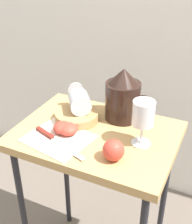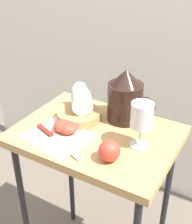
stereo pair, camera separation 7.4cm
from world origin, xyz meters
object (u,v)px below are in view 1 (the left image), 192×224
apple_whole (113,150)px  knife (52,138)px  basket_tray (77,116)px  table (96,152)px  pitcher (123,99)px  apple_half_left (68,129)px  wine_glass_upright (143,117)px  apple_half_right (63,127)px  wine_glass_tipped_near (79,101)px

apple_whole → knife: (-0.22, 0.01, -0.03)m
basket_tray → table: bearing=-22.8°
table → pitcher: pitcher is taller
basket_tray → pitcher: size_ratio=0.81×
basket_tray → apple_half_left: size_ratio=2.38×
wine_glass_upright → apple_half_right: 0.28m
pitcher → wine_glass_tipped_near: 0.16m
pitcher → knife: pitcher is taller
apple_whole → table: bearing=134.7°
apple_whole → pitcher: bearing=104.8°
pitcher → table: bearing=-110.4°
basket_tray → wine_glass_upright: 0.28m
basket_tray → wine_glass_upright: wine_glass_upright is taller
wine_glass_tipped_near → apple_half_left: (0.01, -0.11, -0.05)m
wine_glass_upright → apple_half_right: wine_glass_upright is taller
basket_tray → pitcher: pitcher is taller
pitcher → knife: size_ratio=0.86×
pitcher → knife: 0.29m
apple_half_left → pitcher: bearing=55.1°
apple_half_right → apple_whole: size_ratio=1.00×
wine_glass_upright → table: bearing=178.4°
wine_glass_upright → apple_half_right: (-0.26, -0.05, -0.08)m
table → knife: 0.18m
pitcher → apple_whole: bearing=-75.2°
table → knife: bearing=-136.2°
wine_glass_upright → apple_half_right: size_ratio=2.32×
wine_glass_upright → knife: 0.31m
basket_tray → wine_glass_upright: bearing=-9.9°
table → apple_half_left: bearing=-145.7°
knife → apple_half_left: bearing=58.8°
wine_glass_upright → apple_whole: 0.14m
apple_whole → knife: size_ratio=0.30×
wine_glass_tipped_near → apple_whole: bearing=-39.5°
apple_half_left → apple_whole: apple_whole is taller
wine_glass_tipped_near → knife: bearing=-96.4°
knife → basket_tray: bearing=84.7°
basket_tray → apple_whole: apple_whole is taller
basket_tray → apple_half_left: bearing=-79.2°
table → pitcher: 0.21m
knife → wine_glass_upright: bearing=20.4°
table → wine_glass_tipped_near: (-0.09, 0.06, 0.16)m
table → knife: size_ratio=3.23×
apple_half_left → apple_half_right: size_ratio=1.00×
pitcher → apple_whole: 0.25m
table → apple_whole: size_ratio=10.93×
pitcher → apple_half_left: (-0.13, -0.18, -0.06)m
wine_glass_tipped_near → apple_half_right: wine_glass_tipped_near is taller
basket_tray → apple_whole: 0.26m
table → basket_tray: (-0.10, 0.04, 0.10)m
knife → wine_glass_tipped_near: bearing=83.6°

